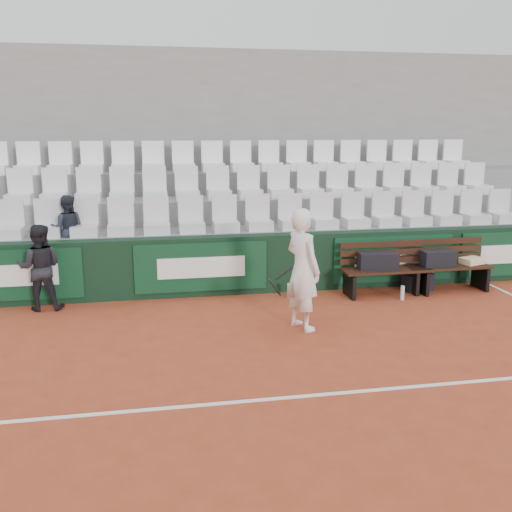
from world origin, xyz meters
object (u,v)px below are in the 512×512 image
(tennis_player, at_px, (303,269))
(water_bottle_far, at_px, (402,293))
(sports_bag_left, at_px, (378,261))
(bench_left, at_px, (386,282))
(ball_kid, at_px, (40,267))
(sports_bag_ground, at_px, (418,282))
(water_bottle_near, at_px, (289,290))
(sports_bag_right, at_px, (438,258))
(bench_right, at_px, (446,278))
(spectator_c, at_px, (66,202))

(tennis_player, bearing_deg, water_bottle_far, 26.81)
(sports_bag_left, bearing_deg, bench_left, -11.14)
(sports_bag_left, xyz_separation_m, ball_kid, (-5.45, 0.20, 0.08))
(sports_bag_ground, relative_size, water_bottle_near, 2.01)
(tennis_player, bearing_deg, sports_bag_right, 26.38)
(sports_bag_ground, relative_size, ball_kid, 0.37)
(bench_left, height_order, tennis_player, tennis_player)
(bench_left, height_order, water_bottle_far, bench_left)
(bench_left, xyz_separation_m, bench_right, (1.14, 0.05, 0.00))
(water_bottle_near, distance_m, ball_kid, 3.99)
(sports_bag_ground, xyz_separation_m, tennis_player, (-2.50, -1.49, 0.71))
(water_bottle_far, distance_m, tennis_player, 2.35)
(bench_left, bearing_deg, water_bottle_far, -64.15)
(sports_bag_left, bearing_deg, sports_bag_right, 1.34)
(bench_right, xyz_separation_m, tennis_player, (-2.98, -1.38, 0.63))
(ball_kid, bearing_deg, sports_bag_ground, -178.99)
(bench_left, xyz_separation_m, ball_kid, (-5.60, 0.23, 0.45))
(ball_kid, bearing_deg, tennis_player, 159.12)
(water_bottle_far, relative_size, tennis_player, 0.14)
(water_bottle_far, height_order, ball_kid, ball_kid)
(sports_bag_right, relative_size, sports_bag_ground, 1.16)
(bench_left, bearing_deg, spectator_c, 168.22)
(water_bottle_near, bearing_deg, sports_bag_left, -4.07)
(sports_bag_ground, bearing_deg, ball_kid, 179.37)
(bench_left, xyz_separation_m, tennis_player, (-1.83, -1.33, 0.63))
(sports_bag_left, height_order, sports_bag_right, sports_bag_left)
(bench_right, height_order, ball_kid, ball_kid)
(sports_bag_right, bearing_deg, ball_kid, 178.46)
(sports_bag_right, distance_m, sports_bag_ground, 0.54)
(sports_bag_left, height_order, sports_bag_ground, sports_bag_left)
(bench_right, height_order, tennis_player, tennis_player)
(bench_right, distance_m, sports_bag_right, 0.40)
(ball_kid, bearing_deg, spectator_c, -109.17)
(sports_bag_ground, xyz_separation_m, ball_kid, (-6.26, 0.07, 0.52))
(bench_left, bearing_deg, sports_bag_right, 3.27)
(water_bottle_near, height_order, spectator_c, spectator_c)
(sports_bag_left, relative_size, water_bottle_far, 2.77)
(tennis_player, bearing_deg, water_bottle_near, 83.08)
(bench_left, relative_size, bench_right, 1.00)
(tennis_player, xyz_separation_m, spectator_c, (-3.44, 2.43, 0.71))
(bench_right, distance_m, spectator_c, 6.64)
(bench_left, height_order, sports_bag_ground, bench_left)
(water_bottle_far, bearing_deg, sports_bag_ground, 43.95)
(bench_left, xyz_separation_m, water_bottle_far, (0.16, -0.32, -0.11))
(bench_left, bearing_deg, ball_kid, 177.63)
(bench_right, relative_size, spectator_c, 1.32)
(sports_bag_ground, distance_m, water_bottle_far, 0.70)
(sports_bag_left, bearing_deg, spectator_c, 168.20)
(sports_bag_right, relative_size, water_bottle_far, 2.43)
(sports_bag_left, bearing_deg, ball_kid, 177.87)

